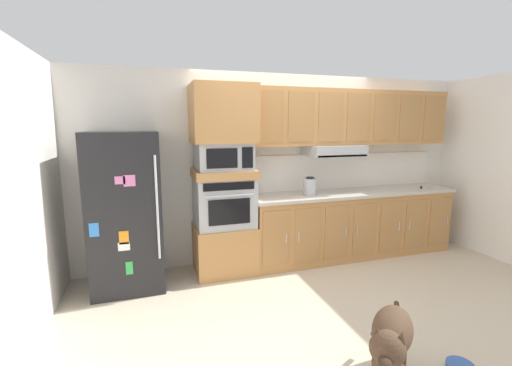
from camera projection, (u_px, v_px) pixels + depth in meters
ground_plane at (317, 286)px, 3.93m from camera, size 9.60×9.60×0.00m
back_kitchen_wall at (282, 167)px, 4.76m from camera, size 6.20×0.12×2.50m
side_panel_left at (23, 195)px, 2.89m from camera, size 0.12×7.10×2.50m
side_panel_right at (509, 169)px, 4.55m from camera, size 0.12×7.10×2.50m
refrigerator at (126, 211)px, 3.81m from camera, size 0.76×0.73×1.76m
oven_base_cabinet at (225, 248)px, 4.31m from camera, size 0.74×0.62×0.60m
built_in_oven at (224, 201)px, 4.21m from camera, size 0.70×0.62×0.60m
appliance_mid_shelf at (224, 173)px, 4.15m from camera, size 0.74×0.62×0.10m
microwave at (223, 156)px, 4.11m from camera, size 0.64×0.54×0.32m
appliance_upper_cabinet at (223, 114)px, 4.03m from camera, size 0.74×0.62×0.68m
lower_cabinet_run at (352, 225)px, 4.83m from camera, size 2.93×0.63×0.88m
countertop_slab at (353, 193)px, 4.76m from camera, size 2.97×0.64×0.04m
backsplash_panel at (343, 171)px, 4.98m from camera, size 2.97×0.02×0.50m
upper_cabinet_with_hood at (350, 120)px, 4.70m from camera, size 2.93×0.48×0.88m
screwdriver at (422, 187)px, 4.98m from camera, size 0.17×0.17×0.03m
electric_kettle at (310, 186)px, 4.48m from camera, size 0.17×0.17×0.24m
dog at (391, 336)px, 2.37m from camera, size 0.70×0.71×0.60m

